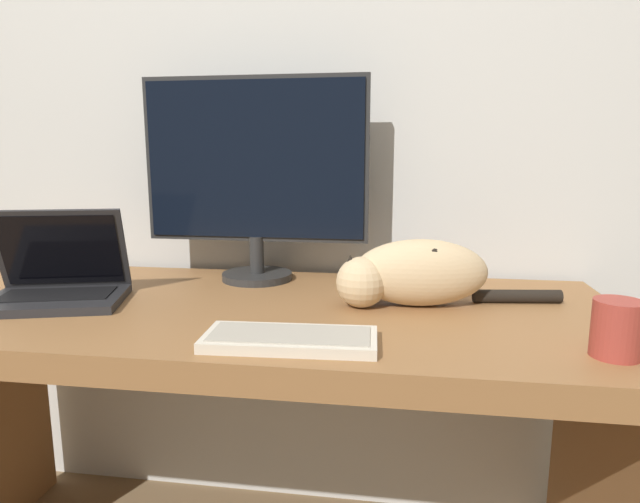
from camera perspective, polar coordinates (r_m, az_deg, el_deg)
The scene contains 8 objects.
wall_back at distance 1.66m, azimuth -3.76°, elevation 16.57°, with size 6.40×0.06×2.60m.
desk at distance 1.34m, azimuth -7.36°, elevation -11.79°, with size 1.72×0.73×0.77m.
monitor at distance 1.49m, azimuth -6.93°, elevation 8.38°, with size 0.63×0.20×0.56m.
laptop at distance 1.43m, azimuth -26.23°, elevation -3.10°, with size 0.36×0.30×0.22m.
external_keyboard at distance 1.01m, azimuth -3.21°, elevation -9.31°, with size 0.33×0.15×0.02m.
cat at distance 1.27m, azimuth 9.86°, elevation -2.27°, with size 0.53×0.18×0.16m.
coffee_mug at distance 1.08m, azimuth 29.11°, elevation -7.21°, with size 0.08×0.08×0.10m.
small_toy at distance 1.49m, azimuth 7.23°, elevation -2.20°, with size 0.06×0.06×0.06m.
Camera 1 is at (0.35, -0.82, 1.12)m, focal length 30.00 mm.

